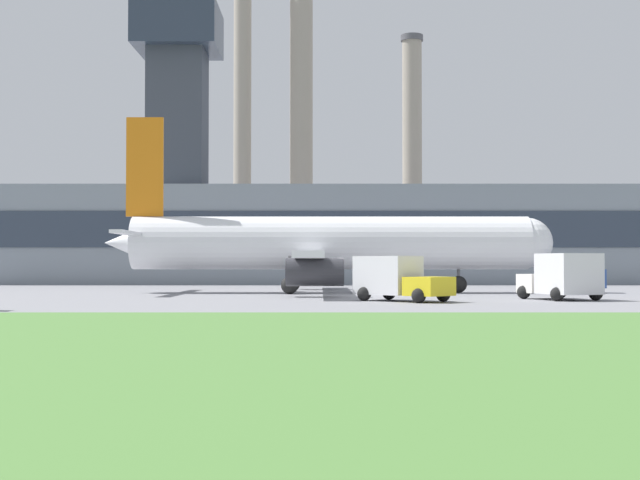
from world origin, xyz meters
The scene contains 10 objects.
ground_plane centered at (0.00, 0.00, 0.00)m, with size 400.00×400.00×0.00m, color gray.
grass_strip centered at (0.00, -36.50, 0.03)m, with size 240.00×37.00×0.06m.
terminal_building centered at (-1.48, 31.58, 5.32)m, with size 67.15×13.21×25.70m.
smokestack_left centered at (-12.52, 66.24, 22.08)m, with size 2.69×2.69×43.93m.
smokestack_right centered at (-4.73, 66.37, 22.61)m, with size 3.47×3.47×44.94m.
smokestack_far centered at (9.91, 66.17, 16.13)m, with size 2.96×2.96×32.01m.
airplane centered at (-2.01, 5.22, 3.06)m, with size 28.24×24.18×11.08m.
pushback_tug centered at (13.66, 5.38, 0.90)m, with size 4.37×3.03×1.99m.
baggage_truck centered at (1.54, -6.97, 1.09)m, with size 4.89×4.85×2.22m.
fuel_truck centered at (10.07, -5.61, 1.15)m, with size 3.83×4.82×2.36m.
Camera 1 is at (-2.26, -50.79, 1.88)m, focal length 50.00 mm.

